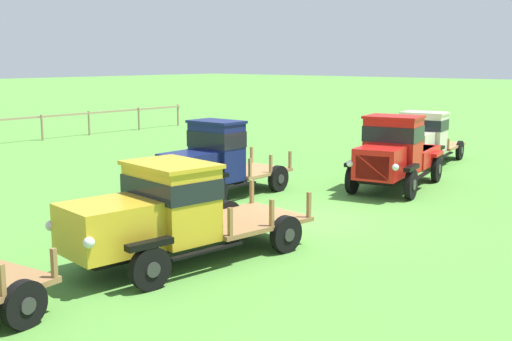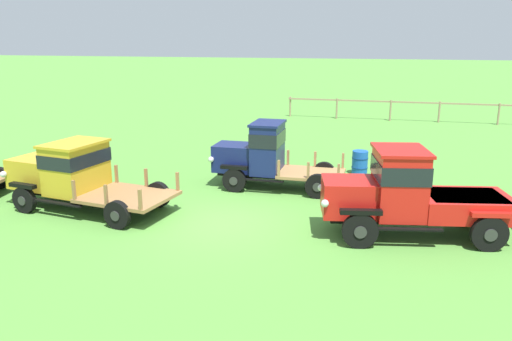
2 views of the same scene
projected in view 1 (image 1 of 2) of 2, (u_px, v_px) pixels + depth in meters
The scene contains 7 objects.
ground_plane at pixel (310, 220), 16.59m from camera, with size 240.00×240.00×0.00m, color #518E38.
paddock_fence at pixel (66, 120), 33.83m from camera, with size 16.33×0.36×1.33m.
vintage_truck_second_in_line at pixel (163, 213), 12.78m from camera, with size 5.64×2.76×2.09m.
vintage_truck_midrow_center at pixel (213, 160), 19.00m from camera, with size 4.65×1.99×2.33m.
vintage_truck_far_side at pixel (395, 152), 20.40m from camera, with size 5.15×2.82×2.37m.
vintage_truck_back_of_row at pixel (423, 138), 25.03m from camera, with size 5.03×2.56×2.08m.
oil_drum_beside_row at pixel (224, 161), 23.17m from camera, with size 0.63×0.63×0.93m.
Camera 1 is at (-13.19, -9.38, 4.12)m, focal length 45.00 mm.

